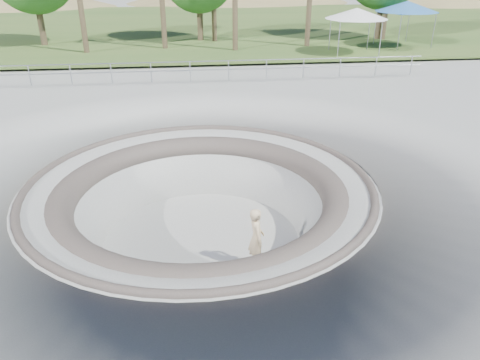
# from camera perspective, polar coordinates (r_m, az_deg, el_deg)

# --- Properties ---
(ground) EXTENTS (180.00, 180.00, 0.00)m
(ground) POSITION_cam_1_polar(r_m,az_deg,el_deg) (13.79, -4.92, -0.46)
(ground) COLOR #A7A8A2
(ground) RESTS_ON ground
(skate_bowl) EXTENTS (14.00, 14.00, 4.10)m
(skate_bowl) POSITION_cam_1_polar(r_m,az_deg,el_deg) (14.68, -4.65, -6.89)
(skate_bowl) COLOR #A7A8A2
(skate_bowl) RESTS_ON ground
(grass_strip) EXTENTS (180.00, 36.00, 0.12)m
(grass_strip) POSITION_cam_1_polar(r_m,az_deg,el_deg) (46.76, -6.66, 18.26)
(grass_strip) COLOR #375522
(grass_strip) RESTS_ON ground
(distant_hills) EXTENTS (103.20, 45.00, 28.60)m
(distant_hills) POSITION_cam_1_polar(r_m,az_deg,el_deg) (70.90, -3.44, 14.90)
(distant_hills) COLOR brown
(distant_hills) RESTS_ON ground
(safety_railing) EXTENTS (25.00, 0.06, 1.03)m
(safety_railing) POSITION_cam_1_polar(r_m,az_deg,el_deg) (24.98, -6.10, 13.08)
(safety_railing) COLOR #979A9F
(safety_railing) RESTS_ON ground
(skateboard) EXTENTS (0.75, 0.34, 0.08)m
(skateboard) POSITION_cam_1_polar(r_m,az_deg,el_deg) (13.39, 1.95, -10.44)
(skateboard) COLOR olive
(skateboard) RESTS_ON ground
(skater) EXTENTS (0.48, 0.69, 1.80)m
(skater) POSITION_cam_1_polar(r_m,az_deg,el_deg) (12.87, 2.01, -7.13)
(skater) COLOR #D5B78A
(skater) RESTS_ON skateboard
(canopy_white) EXTENTS (5.59, 5.59, 2.83)m
(canopy_white) POSITION_cam_1_polar(r_m,az_deg,el_deg) (32.52, 14.03, 19.08)
(canopy_white) COLOR #979A9F
(canopy_white) RESTS_ON ground
(canopy_blue) EXTENTS (5.83, 5.83, 3.02)m
(canopy_blue) POSITION_cam_1_polar(r_m,az_deg,el_deg) (36.43, 19.69, 19.29)
(canopy_blue) COLOR #979A9F
(canopy_blue) RESTS_ON ground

